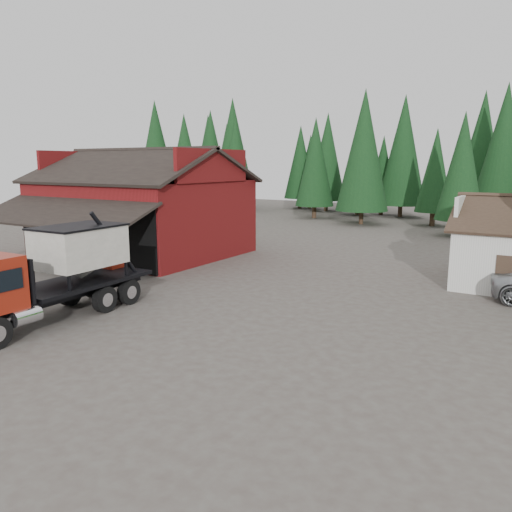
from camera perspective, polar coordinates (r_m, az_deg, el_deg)
The scene contains 8 objects.
ground at distance 20.97m, azimuth -9.89°, elevation -6.61°, with size 120.00×120.00×0.00m, color #4C413B.
red_barn at distance 34.98m, azimuth -12.92°, elevation 4.63°, with size 12.80×13.63×7.18m.
conifer_backdrop at distance 58.83m, azimuth 18.22°, elevation 4.03°, with size 76.00×16.00×16.00m, color black, non-canonical shape.
near_pine_a at distance 55.64m, azimuth -8.13°, elevation 10.70°, with size 4.40×4.40×11.40m.
near_pine_b at distance 45.57m, azimuth 22.50°, elevation 9.45°, with size 3.96×3.96×10.40m.
near_pine_d at distance 51.97m, azimuth 12.20°, elevation 11.70°, with size 5.28×5.28×13.40m.
feed_truck at distance 21.10m, azimuth -22.62°, elevation -1.69°, with size 2.97×9.33×4.18m.
equip_box at distance 23.57m, azimuth -25.71°, elevation -4.84°, with size 0.70×1.10×0.60m, color maroon.
Camera 1 is at (13.36, -14.97, 6.12)m, focal length 35.00 mm.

